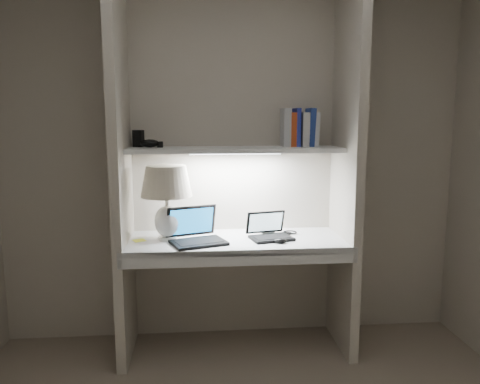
{
  "coord_description": "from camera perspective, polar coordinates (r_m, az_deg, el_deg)",
  "views": [
    {
      "loc": [
        -0.25,
        -1.76,
        1.55
      ],
      "look_at": [
        0.01,
        1.05,
        1.11
      ],
      "focal_mm": 35.0,
      "sensor_mm": 36.0,
      "label": 1
    }
  ],
  "objects": [
    {
      "name": "back_wall",
      "position": [
        3.28,
        -0.85,
        3.64
      ],
      "size": [
        3.2,
        0.01,
        2.5
      ],
      "primitive_type": "cube",
      "color": "#BCB1A1",
      "rests_on": "floor"
    },
    {
      "name": "alcove_panel_left",
      "position": [
        3.04,
        -14.32,
        2.94
      ],
      "size": [
        0.06,
        0.55,
        2.5
      ],
      "primitive_type": "cube",
      "color": "#BCB1A1",
      "rests_on": "floor"
    },
    {
      "name": "alcove_panel_right",
      "position": [
        3.16,
        12.9,
        3.2
      ],
      "size": [
        0.06,
        0.55,
        2.5
      ],
      "primitive_type": "cube",
      "color": "#BCB1A1",
      "rests_on": "floor"
    },
    {
      "name": "desk",
      "position": [
        3.1,
        -0.44,
        -6.07
      ],
      "size": [
        1.4,
        0.55,
        0.04
      ],
      "primitive_type": "cube",
      "color": "white",
      "rests_on": "alcove_panel_left"
    },
    {
      "name": "desk_apron",
      "position": [
        2.86,
        -0.01,
        -7.99
      ],
      "size": [
        1.46,
        0.03,
        0.1
      ],
      "primitive_type": "cube",
      "color": "silver",
      "rests_on": "desk"
    },
    {
      "name": "shelf",
      "position": [
        3.1,
        -0.6,
        5.18
      ],
      "size": [
        1.4,
        0.36,
        0.03
      ],
      "primitive_type": "cube",
      "color": "silver",
      "rests_on": "back_wall"
    },
    {
      "name": "strip_light",
      "position": [
        3.1,
        -0.6,
        4.77
      ],
      "size": [
        0.6,
        0.04,
        0.02
      ],
      "primitive_type": "cube",
      "color": "white",
      "rests_on": "shelf"
    },
    {
      "name": "table_lamp",
      "position": [
        3.05,
        -8.96,
        0.23
      ],
      "size": [
        0.33,
        0.33,
        0.49
      ],
      "color": "white",
      "rests_on": "desk"
    },
    {
      "name": "laptop_main",
      "position": [
        3.01,
        -5.41,
        -5.14
      ],
      "size": [
        0.41,
        0.38,
        0.22
      ],
      "rotation": [
        0.0,
        0.0,
        0.35
      ],
      "color": "black",
      "rests_on": "desk"
    },
    {
      "name": "laptop_netbook",
      "position": [
        3.11,
        3.59,
        -4.91
      ],
      "size": [
        0.31,
        0.29,
        0.17
      ],
      "rotation": [
        0.0,
        0.0,
        0.23
      ],
      "color": "black",
      "rests_on": "desk"
    },
    {
      "name": "speaker",
      "position": [
        3.23,
        3.32,
        -3.95
      ],
      "size": [
        0.1,
        0.08,
        0.13
      ],
      "primitive_type": "cube",
      "rotation": [
        0.0,
        0.0,
        0.18
      ],
      "color": "silver",
      "rests_on": "desk"
    },
    {
      "name": "mouse",
      "position": [
        2.99,
        4.91,
        -5.95
      ],
      "size": [
        0.1,
        0.07,
        0.03
      ],
      "primitive_type": "ellipsoid",
      "rotation": [
        0.0,
        0.0,
        -0.22
      ],
      "color": "black",
      "rests_on": "desk"
    },
    {
      "name": "cable_coil",
      "position": [
        3.26,
        6.12,
        -4.9
      ],
      "size": [
        0.12,
        0.12,
        0.01
      ],
      "primitive_type": "torus",
      "rotation": [
        0.0,
        0.0,
        0.3
      ],
      "color": "black",
      "rests_on": "desk"
    },
    {
      "name": "sticky_note",
      "position": [
        3.12,
        -12.17,
        -5.79
      ],
      "size": [
        0.1,
        0.1,
        0.0
      ],
      "primitive_type": "cube",
      "rotation": [
        0.0,
        0.0,
        0.45
      ],
      "color": "yellow",
      "rests_on": "desk"
    },
    {
      "name": "book_row",
      "position": [
        3.25,
        7.24,
        7.7
      ],
      "size": [
        0.24,
        0.17,
        0.26
      ],
      "color": "silver",
      "rests_on": "shelf"
    },
    {
      "name": "shelf_box",
      "position": [
        3.21,
        -12.28,
        6.38
      ],
      "size": [
        0.08,
        0.07,
        0.11
      ],
      "primitive_type": "cube",
      "rotation": [
        0.0,
        0.0,
        -0.32
      ],
      "color": "black",
      "rests_on": "shelf"
    },
    {
      "name": "shelf_gadget",
      "position": [
        3.13,
        -10.96,
        5.85
      ],
      "size": [
        0.13,
        0.09,
        0.05
      ],
      "primitive_type": "ellipsoid",
      "rotation": [
        0.0,
        0.0,
        0.03
      ],
      "color": "black",
      "rests_on": "shelf"
    }
  ]
}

